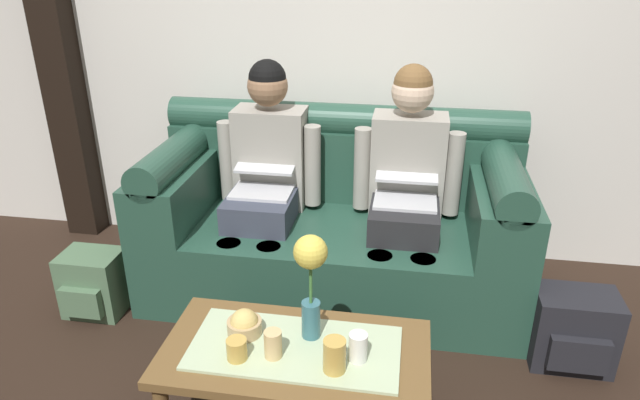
# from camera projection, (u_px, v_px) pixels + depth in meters

# --- Properties ---
(back_wall_patterned) EXTENTS (6.00, 0.12, 2.90)m
(back_wall_patterned) POSITION_uv_depth(u_px,v_px,m) (350.00, 4.00, 3.11)
(back_wall_patterned) COLOR silver
(back_wall_patterned) RESTS_ON ground_plane
(timber_pillar) EXTENTS (0.20, 0.20, 2.90)m
(timber_pillar) POSITION_uv_depth(u_px,v_px,m) (49.00, 1.00, 3.26)
(timber_pillar) COLOR black
(timber_pillar) RESTS_ON ground_plane
(couch) EXTENTS (1.94, 0.88, 0.96)m
(couch) POSITION_uv_depth(u_px,v_px,m) (335.00, 223.00, 3.07)
(couch) COLOR #234738
(couch) RESTS_ON ground_plane
(person_left) EXTENTS (0.56, 0.67, 1.22)m
(person_left) POSITION_uv_depth(u_px,v_px,m) (266.00, 170.00, 3.01)
(person_left) COLOR #383D4C
(person_left) RESTS_ON ground_plane
(person_right) EXTENTS (0.56, 0.67, 1.22)m
(person_right) POSITION_uv_depth(u_px,v_px,m) (407.00, 179.00, 2.90)
(person_right) COLOR #232326
(person_right) RESTS_ON ground_plane
(coffee_table) EXTENTS (1.00, 0.53, 0.38)m
(coffee_table) POSITION_uv_depth(u_px,v_px,m) (295.00, 359.00, 2.14)
(coffee_table) COLOR brown
(coffee_table) RESTS_ON ground_plane
(flower_vase) EXTENTS (0.12, 0.12, 0.43)m
(flower_vase) POSITION_uv_depth(u_px,v_px,m) (311.00, 272.00, 2.06)
(flower_vase) COLOR #336672
(flower_vase) RESTS_ON coffee_table
(snack_bowl) EXTENTS (0.13, 0.13, 0.11)m
(snack_bowl) POSITION_uv_depth(u_px,v_px,m) (244.00, 324.00, 2.18)
(snack_bowl) COLOR tan
(snack_bowl) RESTS_ON coffee_table
(cup_near_left) EXTENTS (0.08, 0.08, 0.13)m
(cup_near_left) POSITION_uv_depth(u_px,v_px,m) (334.00, 355.00, 1.98)
(cup_near_left) COLOR gold
(cup_near_left) RESTS_ON coffee_table
(cup_near_right) EXTENTS (0.07, 0.07, 0.11)m
(cup_near_right) POSITION_uv_depth(u_px,v_px,m) (358.00, 347.00, 2.03)
(cup_near_right) COLOR white
(cup_near_right) RESTS_ON coffee_table
(cup_far_center) EXTENTS (0.07, 0.07, 0.08)m
(cup_far_center) POSITION_uv_depth(u_px,v_px,m) (237.00, 349.00, 2.04)
(cup_far_center) COLOR gold
(cup_far_center) RESTS_ON coffee_table
(cup_far_left) EXTENTS (0.06, 0.06, 0.11)m
(cup_far_left) POSITION_uv_depth(u_px,v_px,m) (273.00, 344.00, 2.05)
(cup_far_left) COLOR #DBB77A
(cup_far_left) RESTS_ON coffee_table
(backpack_right) EXTENTS (0.35, 0.28, 0.36)m
(backpack_right) POSITION_uv_depth(u_px,v_px,m) (573.00, 330.00, 2.54)
(backpack_right) COLOR black
(backpack_right) RESTS_ON ground_plane
(backpack_left) EXTENTS (0.29, 0.27, 0.33)m
(backpack_left) POSITION_uv_depth(u_px,v_px,m) (93.00, 284.00, 2.91)
(backpack_left) COLOR #4C6B4C
(backpack_left) RESTS_ON ground_plane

